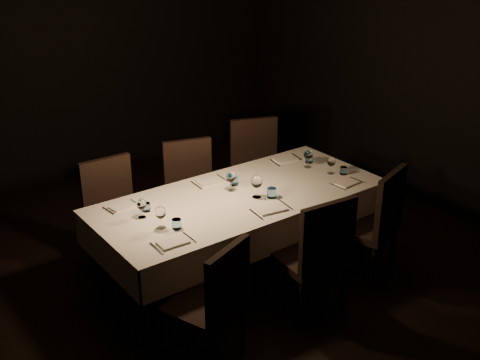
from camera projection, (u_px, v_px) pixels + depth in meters
room at (240, 112)px, 4.82m from camera, size 5.01×6.01×3.01m
dining_table at (240, 203)px, 5.14m from camera, size 2.52×1.12×0.76m
chair_near_left at (214, 299)px, 4.11m from camera, size 0.60×0.60×0.97m
place_setting_near_left at (168, 224)px, 4.47m from camera, size 0.32×0.40×0.18m
chair_near_center at (316, 252)px, 4.63m from camera, size 0.54×0.54×1.03m
place_setting_near_center at (264, 193)px, 4.97m from camera, size 0.37×0.42×0.20m
chair_near_right at (374, 219)px, 5.14m from camera, size 0.62×0.62×1.03m
place_setting_near_right at (339, 170)px, 5.45m from camera, size 0.30×0.39×0.16m
chair_far_left at (114, 209)px, 5.35m from camera, size 0.48×0.48×0.99m
place_setting_far_left at (137, 206)px, 4.78m from camera, size 0.30×0.39×0.16m
chair_far_center at (192, 187)px, 5.79m from camera, size 0.59×0.59×0.99m
place_setting_far_center at (225, 179)px, 5.24m from camera, size 0.33×0.40×0.18m
chair_far_right at (257, 166)px, 6.23m from camera, size 0.65×0.65×1.04m
place_setting_far_right at (302, 157)px, 5.73m from camera, size 0.34×0.40×0.18m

